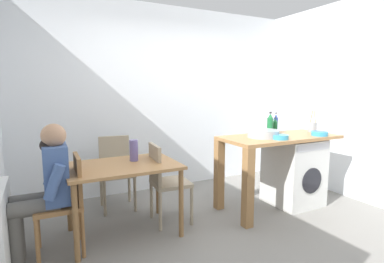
% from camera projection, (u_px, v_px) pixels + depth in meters
% --- Properties ---
extents(ground_plane, '(5.46, 5.46, 0.00)m').
position_uv_depth(ground_plane, '(227.00, 232.00, 3.16)').
color(ground_plane, slate).
extents(wall_back, '(4.60, 0.10, 2.70)m').
position_uv_depth(wall_back, '(163.00, 99.00, 4.51)').
color(wall_back, silver).
rests_on(wall_back, ground_plane).
extents(wall_counter_side, '(0.10, 3.80, 2.70)m').
position_uv_depth(wall_counter_side, '(365.00, 100.00, 3.94)').
color(wall_counter_side, silver).
rests_on(wall_counter_side, ground_plane).
extents(radiator, '(0.10, 0.80, 0.70)m').
position_uv_depth(radiator, '(2.00, 230.00, 2.46)').
color(radiator, white).
rests_on(radiator, ground_plane).
extents(dining_table, '(1.10, 0.76, 0.74)m').
position_uv_depth(dining_table, '(123.00, 174.00, 3.05)').
color(dining_table, '#9E7042').
rests_on(dining_table, ground_plane).
extents(chair_person_seat, '(0.41, 0.41, 0.90)m').
position_uv_depth(chair_person_seat, '(67.00, 198.00, 2.73)').
color(chair_person_seat, olive).
rests_on(chair_person_seat, ground_plane).
extents(chair_opposite, '(0.43, 0.43, 0.90)m').
position_uv_depth(chair_opposite, '(164.00, 179.00, 3.33)').
color(chair_opposite, gray).
rests_on(chair_opposite, ground_plane).
extents(chair_spare_by_wall, '(0.43, 0.43, 0.90)m').
position_uv_depth(chair_spare_by_wall, '(116.00, 168.00, 3.80)').
color(chair_spare_by_wall, gray).
rests_on(chair_spare_by_wall, ground_plane).
extents(seated_person, '(0.50, 0.51, 1.20)m').
position_uv_depth(seated_person, '(46.00, 184.00, 2.64)').
color(seated_person, '#595651').
rests_on(seated_person, ground_plane).
extents(kitchen_counter, '(1.50, 0.68, 0.92)m').
position_uv_depth(kitchen_counter, '(266.00, 150.00, 3.66)').
color(kitchen_counter, '#9E7042').
rests_on(kitchen_counter, ground_plane).
extents(washing_machine, '(0.60, 0.61, 0.86)m').
position_uv_depth(washing_machine, '(293.00, 171.00, 3.92)').
color(washing_machine, silver).
rests_on(washing_machine, ground_plane).
extents(sink_basin, '(0.38, 0.38, 0.09)m').
position_uv_depth(sink_basin, '(263.00, 134.00, 3.61)').
color(sink_basin, '#9EA0A5').
rests_on(sink_basin, kitchen_counter).
extents(tap, '(0.02, 0.02, 0.28)m').
position_uv_depth(tap, '(254.00, 124.00, 3.75)').
color(tap, '#B2B2B7').
rests_on(tap, kitchen_counter).
extents(bottle_tall_green, '(0.08, 0.08, 0.30)m').
position_uv_depth(bottle_tall_green, '(270.00, 124.00, 3.79)').
color(bottle_tall_green, '#19592D').
rests_on(bottle_tall_green, kitchen_counter).
extents(bottle_squat_brown, '(0.06, 0.06, 0.22)m').
position_uv_depth(bottle_squat_brown, '(275.00, 126.00, 3.89)').
color(bottle_squat_brown, '#19592D').
rests_on(bottle_squat_brown, kitchen_counter).
extents(bottle_clear_small, '(0.06, 0.06, 0.27)m').
position_uv_depth(bottle_clear_small, '(276.00, 123.00, 3.99)').
color(bottle_clear_small, navy).
rests_on(bottle_clear_small, kitchen_counter).
extents(mixing_bowl, '(0.19, 0.19, 0.05)m').
position_uv_depth(mixing_bowl, '(280.00, 137.00, 3.47)').
color(mixing_bowl, teal).
rests_on(mixing_bowl, kitchen_counter).
extents(utensil_crock, '(0.11, 0.11, 0.30)m').
position_uv_depth(utensil_crock, '(312.00, 127.00, 4.05)').
color(utensil_crock, gray).
rests_on(utensil_crock, kitchen_counter).
extents(colander, '(0.20, 0.20, 0.06)m').
position_uv_depth(colander, '(320.00, 133.00, 3.74)').
color(colander, teal).
rests_on(colander, kitchen_counter).
extents(vase, '(0.09, 0.09, 0.23)m').
position_uv_depth(vase, '(134.00, 150.00, 3.18)').
color(vase, slate).
rests_on(vase, dining_table).
extents(scissors, '(0.15, 0.06, 0.01)m').
position_uv_depth(scissors, '(282.00, 137.00, 3.62)').
color(scissors, '#B2B2B7').
rests_on(scissors, kitchen_counter).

